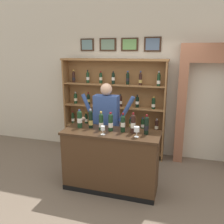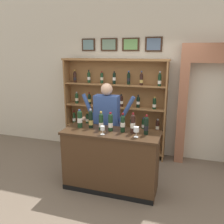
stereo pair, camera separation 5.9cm
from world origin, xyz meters
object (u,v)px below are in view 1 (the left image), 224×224
(tasting_bottle_chianti, at_px, (111,122))
(tasting_bottle_brunello, at_px, (146,125))
(tasting_bottle_rosso, at_px, (80,119))
(tasting_bottle_super_tuscan, at_px, (91,119))
(tasting_bottle_bianco, at_px, (123,123))
(wine_shelf, at_px, (113,105))
(wine_glass_center, at_px, (103,129))
(tasting_bottle_grappa, at_px, (101,122))
(wine_glass_right, at_px, (137,130))
(tasting_counter, at_px, (111,160))
(shopkeeper, at_px, (106,118))
(tasting_bottle_riserva, at_px, (133,123))

(tasting_bottle_chianti, bearing_deg, tasting_bottle_brunello, 0.31)
(tasting_bottle_rosso, bearing_deg, tasting_bottle_super_tuscan, 11.87)
(tasting_bottle_rosso, height_order, tasting_bottle_bianco, same)
(wine_shelf, xyz_separation_m, tasting_bottle_rosso, (-0.19, -1.35, 0.05))
(wine_shelf, bearing_deg, wine_glass_center, -79.61)
(tasting_bottle_super_tuscan, relative_size, tasting_bottle_grappa, 1.05)
(tasting_bottle_chianti, distance_m, wine_glass_right, 0.48)
(tasting_bottle_chianti, bearing_deg, tasting_bottle_bianco, 0.66)
(tasting_bottle_super_tuscan, xyz_separation_m, tasting_bottle_chianti, (0.36, -0.05, -0.00))
(tasting_bottle_rosso, xyz_separation_m, tasting_bottle_bianco, (0.74, -0.01, -0.01))
(tasting_counter, height_order, tasting_bottle_super_tuscan, tasting_bottle_super_tuscan)
(tasting_bottle_rosso, height_order, tasting_bottle_super_tuscan, tasting_bottle_super_tuscan)
(tasting_bottle_brunello, height_order, wine_glass_right, tasting_bottle_brunello)
(wine_shelf, relative_size, tasting_bottle_brunello, 7.33)
(tasting_counter, relative_size, wine_glass_center, 11.50)
(tasting_bottle_super_tuscan, xyz_separation_m, wine_glass_right, (0.81, -0.21, -0.03))
(shopkeeper, relative_size, tasting_bottle_riserva, 5.18)
(tasting_bottle_grappa, relative_size, wine_glass_right, 1.91)
(shopkeeper, xyz_separation_m, tasting_bottle_rosso, (-0.31, -0.49, 0.10))
(tasting_bottle_bianco, bearing_deg, tasting_bottle_super_tuscan, 175.57)
(wine_shelf, xyz_separation_m, tasting_bottle_riserva, (0.71, -1.36, 0.05))
(wine_shelf, relative_size, tasting_bottle_grappa, 7.40)
(wine_shelf, xyz_separation_m, shopkeeper, (0.12, -0.86, -0.05))
(wine_glass_center, bearing_deg, wine_shelf, 100.39)
(tasting_bottle_chianti, distance_m, tasting_bottle_brunello, 0.57)
(wine_glass_right, bearing_deg, tasting_bottle_chianti, 159.90)
(wine_glass_right, distance_m, wine_glass_center, 0.52)
(tasting_counter, height_order, tasting_bottle_riserva, tasting_bottle_riserva)
(tasting_bottle_grappa, bearing_deg, tasting_bottle_chianti, -0.41)
(tasting_counter, relative_size, tasting_bottle_chianti, 5.11)
(tasting_bottle_rosso, relative_size, wine_glass_center, 2.27)
(wine_shelf, distance_m, tasting_bottle_bianco, 1.46)
(wine_glass_right, bearing_deg, tasting_bottle_rosso, 170.10)
(tasting_bottle_bianco, distance_m, tasting_bottle_brunello, 0.37)
(tasting_bottle_chianti, relative_size, wine_glass_right, 1.90)
(tasting_bottle_bianco, bearing_deg, tasting_bottle_chianti, -179.34)
(wine_glass_right, xyz_separation_m, wine_glass_center, (-0.51, -0.04, -0.02))
(tasting_counter, distance_m, wine_glass_right, 0.77)
(tasting_bottle_grappa, height_order, wine_glass_center, tasting_bottle_grappa)
(wine_shelf, height_order, tasting_bottle_grappa, wine_shelf)
(shopkeeper, relative_size, tasting_bottle_super_tuscan, 5.24)
(wine_shelf, height_order, wine_glass_center, wine_shelf)
(tasting_counter, relative_size, shopkeeper, 0.92)
(tasting_bottle_brunello, bearing_deg, wine_glass_center, -161.59)
(tasting_bottle_super_tuscan, distance_m, tasting_bottle_chianti, 0.36)
(tasting_bottle_super_tuscan, bearing_deg, wine_shelf, 89.52)
(tasting_bottle_bianco, height_order, tasting_bottle_brunello, tasting_bottle_brunello)
(tasting_bottle_chianti, xyz_separation_m, tasting_bottle_brunello, (0.57, 0.00, -0.00))
(wine_shelf, relative_size, wine_glass_right, 14.12)
(tasting_counter, relative_size, tasting_bottle_riserva, 4.77)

